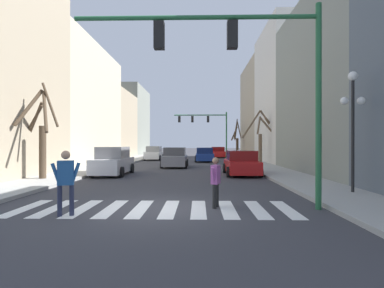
% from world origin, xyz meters
% --- Properties ---
extents(ground_plane, '(240.00, 240.00, 0.00)m').
position_xyz_m(ground_plane, '(0.00, 0.00, 0.00)').
color(ground_plane, '#38383D').
extents(sidewalk_right, '(2.75, 90.00, 0.15)m').
position_xyz_m(sidewalk_right, '(6.65, 0.00, 0.07)').
color(sidewalk_right, '#9E9E99').
rests_on(sidewalk_right, ground_plane).
extents(building_row_left, '(6.00, 53.91, 12.45)m').
position_xyz_m(building_row_left, '(-11.03, 21.05, 5.48)').
color(building_row_left, '#515B66').
rests_on(building_row_left, ground_plane).
extents(building_row_right, '(6.00, 44.82, 13.82)m').
position_xyz_m(building_row_right, '(11.03, 16.86, 6.33)').
color(building_row_right, '#515B66').
rests_on(building_row_right, ground_plane).
extents(crosswalk_stripes, '(8.55, 2.60, 0.01)m').
position_xyz_m(crosswalk_stripes, '(0.00, -0.07, 0.00)').
color(crosswalk_stripes, white).
rests_on(crosswalk_stripes, ground_plane).
extents(traffic_signal_near, '(7.63, 0.28, 6.32)m').
position_xyz_m(traffic_signal_near, '(2.79, -0.04, 4.63)').
color(traffic_signal_near, '#236038').
rests_on(traffic_signal_near, ground_plane).
extents(traffic_signal_far, '(7.04, 0.28, 6.20)m').
position_xyz_m(traffic_signal_far, '(2.42, 30.45, 4.61)').
color(traffic_signal_far, '#236038').
rests_on(traffic_signal_far, ground_plane).
extents(street_lamp_right_corner, '(0.95, 0.36, 4.66)m').
position_xyz_m(street_lamp_right_corner, '(7.31, 2.38, 3.43)').
color(street_lamp_right_corner, black).
rests_on(street_lamp_right_corner, sidewalk_right).
extents(car_parked_right_mid, '(2.16, 4.13, 1.69)m').
position_xyz_m(car_parked_right_mid, '(-0.67, 16.09, 0.79)').
color(car_parked_right_mid, gray).
rests_on(car_parked_right_mid, ground_plane).
extents(car_parked_right_far, '(2.14, 4.26, 1.56)m').
position_xyz_m(car_parked_right_far, '(4.09, 9.94, 0.74)').
color(car_parked_right_far, red).
rests_on(car_parked_right_far, ground_plane).
extents(car_parked_left_mid, '(2.16, 4.63, 1.56)m').
position_xyz_m(car_parked_left_mid, '(2.01, 24.01, 0.73)').
color(car_parked_left_mid, navy).
rests_on(car_parked_left_mid, ground_plane).
extents(car_parked_right_near, '(2.02, 4.75, 1.68)m').
position_xyz_m(car_parked_right_near, '(-4.15, 27.40, 0.78)').
color(car_parked_right_near, white).
rests_on(car_parked_right_near, ground_plane).
extents(car_parked_left_far, '(2.18, 4.40, 1.53)m').
position_xyz_m(car_parked_left_far, '(4.07, 33.53, 0.72)').
color(car_parked_left_far, red).
rests_on(car_parked_left_far, ground_plane).
extents(car_parked_left_near, '(2.02, 4.43, 1.81)m').
position_xyz_m(car_parked_left_near, '(-4.15, 9.76, 0.83)').
color(car_parked_left_near, silver).
rests_on(car_parked_left_near, ground_plane).
extents(pedestrian_waiting_at_curb, '(0.33, 0.66, 1.59)m').
position_xyz_m(pedestrian_waiting_at_curb, '(1.89, 0.12, 0.94)').
color(pedestrian_waiting_at_curb, black).
rests_on(pedestrian_waiting_at_curb, ground_plane).
extents(pedestrian_on_right_sidewalk, '(0.78, 0.35, 1.83)m').
position_xyz_m(pedestrian_on_right_sidewalk, '(-2.36, -1.03, 1.08)').
color(pedestrian_on_right_sidewalk, '#282D47').
rests_on(pedestrian_on_right_sidewalk, ground_plane).
extents(street_tree_right_far, '(1.47, 3.13, 5.56)m').
position_xyz_m(street_tree_right_far, '(7.03, 35.47, 2.66)').
color(street_tree_right_far, '#473828').
rests_on(street_tree_right_far, sidewalk_right).
extents(street_tree_left_far, '(2.44, 2.30, 5.15)m').
position_xyz_m(street_tree_left_far, '(-7.06, 6.42, 2.51)').
color(street_tree_left_far, '#473828').
rests_on(street_tree_left_far, sidewalk_left).
extents(street_tree_right_mid, '(3.69, 1.90, 5.00)m').
position_xyz_m(street_tree_right_mid, '(7.27, 18.79, 2.71)').
color(street_tree_right_mid, brown).
rests_on(street_tree_right_mid, sidewalk_right).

